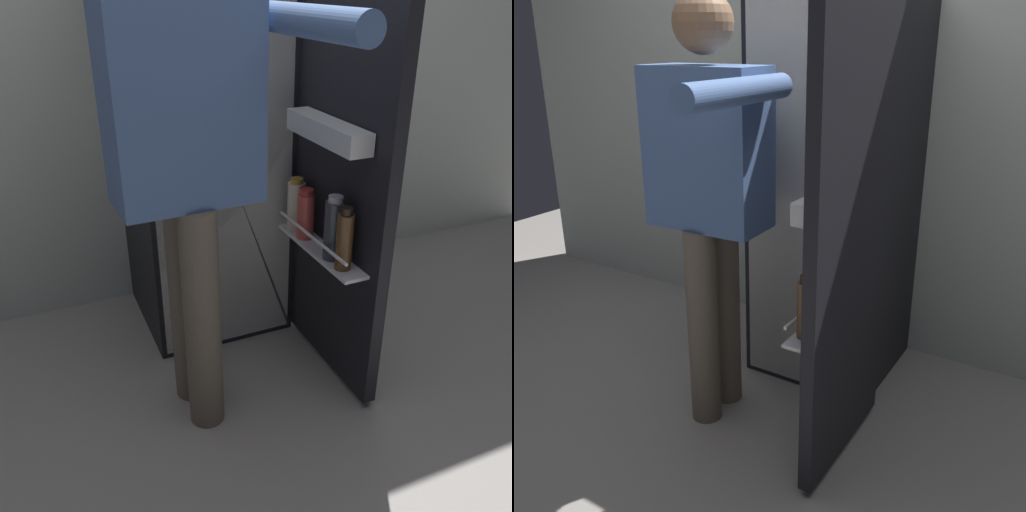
% 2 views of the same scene
% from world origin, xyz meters
% --- Properties ---
extents(ground_plane, '(6.41, 6.41, 0.00)m').
position_xyz_m(ground_plane, '(0.00, 0.00, 0.00)').
color(ground_plane, gray).
extents(kitchen_wall, '(4.40, 0.10, 2.48)m').
position_xyz_m(kitchen_wall, '(0.00, 0.86, 1.24)').
color(kitchen_wall, beige).
rests_on(kitchen_wall, ground_plane).
extents(refrigerator, '(0.63, 1.14, 1.61)m').
position_xyz_m(refrigerator, '(0.03, 0.48, 0.81)').
color(refrigerator, black).
rests_on(refrigerator, ground_plane).
extents(person, '(0.54, 0.72, 1.59)m').
position_xyz_m(person, '(-0.23, -0.06, 0.95)').
color(person, '#665B4C').
rests_on(person, ground_plane).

